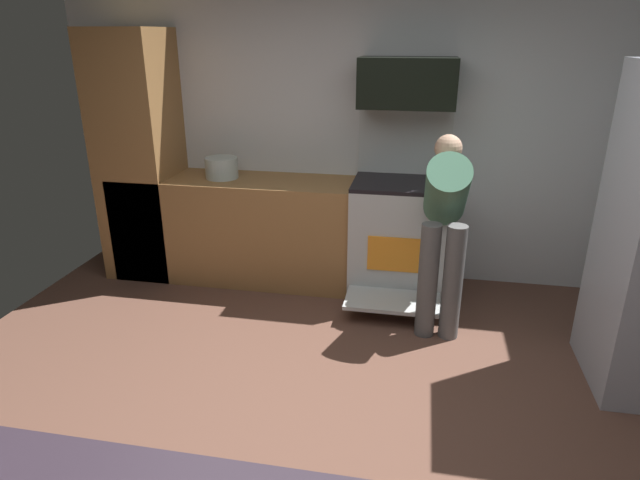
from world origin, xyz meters
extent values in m
cube|color=brown|center=(0.00, 0.00, -0.01)|extent=(5.20, 4.80, 0.02)
cube|color=silver|center=(0.00, 2.34, 1.30)|extent=(5.20, 0.12, 2.60)
cube|color=olive|center=(-0.90, 1.98, 0.45)|extent=(2.40, 0.60, 0.90)
cube|color=olive|center=(-1.90, 1.98, 1.05)|extent=(0.60, 0.60, 2.10)
cube|color=#B8BEBE|center=(0.35, 1.96, 0.46)|extent=(0.76, 0.64, 0.92)
cube|color=black|center=(0.35, 1.96, 0.94)|extent=(0.76, 0.64, 0.03)
cube|color=#B8BEBE|center=(0.35, 2.25, 1.23)|extent=(0.76, 0.06, 0.56)
cube|color=orange|center=(0.35, 1.63, 0.45)|extent=(0.44, 0.01, 0.28)
cube|color=#B8BEBE|center=(0.35, 1.45, 0.14)|extent=(0.72, 0.38, 0.03)
cube|color=black|center=(0.35, 2.06, 1.70)|extent=(0.74, 0.38, 0.37)
cylinder|color=#585858|center=(0.60, 1.26, 0.42)|extent=(0.14, 0.14, 0.85)
cylinder|color=#585858|center=(0.77, 1.26, 0.42)|extent=(0.14, 0.14, 0.85)
cylinder|color=#497A5F|center=(0.69, 1.46, 1.03)|extent=(0.30, 0.61, 0.59)
sphere|color=tan|center=(0.69, 1.72, 1.27)|extent=(0.20, 0.20, 0.20)
cylinder|color=#B2C3BE|center=(-1.16, 1.98, 0.99)|extent=(0.28, 0.28, 0.18)
camera|label=1|loc=(0.49, -2.25, 2.05)|focal=30.17mm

